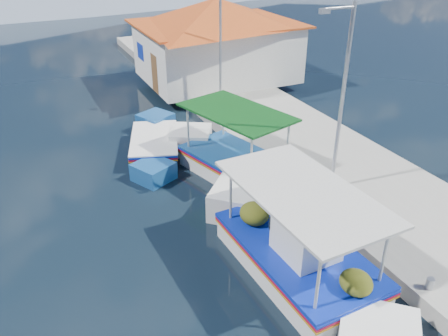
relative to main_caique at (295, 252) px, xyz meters
name	(u,v)px	position (x,y,z in m)	size (l,w,h in m)	color
ground	(236,273)	(-1.55, 0.49, -0.55)	(160.00, 160.00, 0.00)	black
quay	(298,142)	(4.35, 6.49, -0.30)	(5.00, 44.00, 0.50)	#A19F96
bollards	(264,149)	(2.25, 5.74, 0.10)	(0.20, 17.20, 0.30)	#A5A8AD
main_caique	(295,252)	(0.00, 0.00, 0.00)	(2.73, 8.60, 2.83)	white
caique_green_canopy	(235,163)	(0.92, 5.54, -0.12)	(3.60, 7.33, 2.85)	white
caique_blue_hull	(154,146)	(-1.35, 8.55, -0.25)	(3.11, 5.90, 1.11)	navy
harbor_building	(217,38)	(4.64, 15.49, 2.23)	(10.49, 10.49, 4.40)	white
lamp_post_near	(341,93)	(2.95, 2.49, 3.31)	(1.21, 0.14, 6.00)	#A5A8AD
lamp_post_far	(219,35)	(2.95, 11.49, 3.31)	(1.21, 0.14, 6.00)	#A5A8AD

